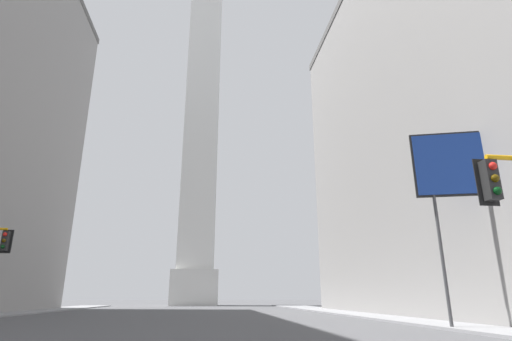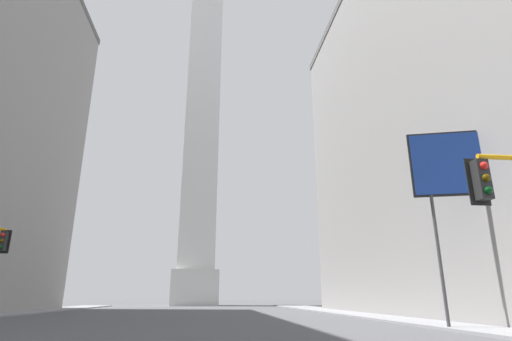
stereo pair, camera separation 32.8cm
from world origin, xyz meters
TOP-DOWN VIEW (x-y plane):
  - sidewalk_right at (16.62, 27.61)m, footprint 5.00×92.05m
  - building_right at (27.55, 28.32)m, footprint 20.34×49.32m
  - obelisk at (0.00, 76.70)m, footprint 8.58×8.58m
  - billboard_sign at (16.52, 18.22)m, footprint 5.48×1.78m

SIDE VIEW (x-z plane):
  - sidewalk_right at x=16.62m, z-range 0.00..0.15m
  - billboard_sign at x=16.52m, z-range 3.16..13.93m
  - building_right at x=27.55m, z-range 0.01..37.08m
  - obelisk at x=0.00m, z-range -1.56..77.62m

